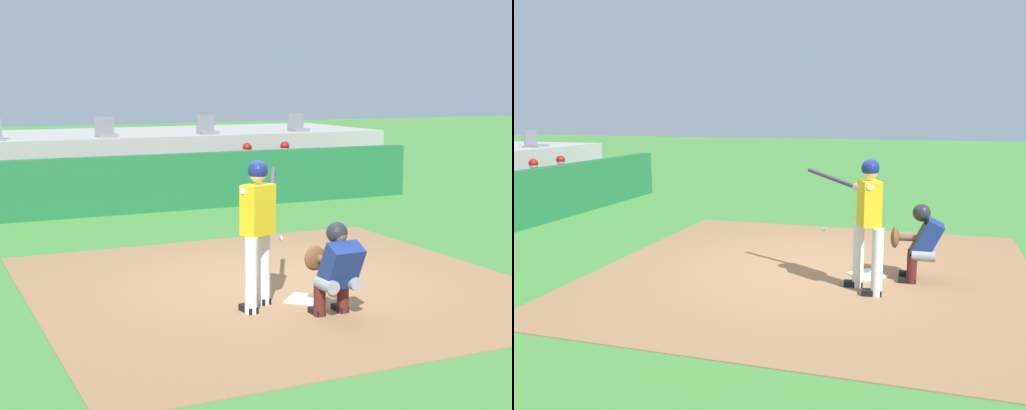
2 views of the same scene
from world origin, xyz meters
TOP-DOWN VIEW (x-y plane):
  - ground_plane at (0.00, 0.00)m, footprint 80.00×80.00m
  - dirt_infield at (0.00, 0.00)m, footprint 6.40×6.40m
  - home_plate at (0.00, -0.80)m, footprint 0.62×0.62m
  - batter_at_plate at (-0.68, -0.85)m, footprint 0.94×1.21m
  - catcher_crouched at (-0.01, -1.53)m, footprint 0.49×1.75m
  - dugout_player_1 at (2.87, 7.34)m, footprint 0.49×0.70m
  - dugout_player_2 at (3.86, 7.34)m, footprint 0.49×0.70m
  - stadium_seat_4 at (5.20, 9.38)m, footprint 0.46×0.46m

SIDE VIEW (x-z plane):
  - ground_plane at x=0.00m, z-range 0.00..0.00m
  - dirt_infield at x=0.00m, z-range 0.00..0.01m
  - home_plate at x=0.00m, z-range 0.01..0.04m
  - catcher_crouched at x=-0.01m, z-range 0.05..1.17m
  - dugout_player_1 at x=2.87m, z-range 0.02..1.32m
  - dugout_player_2 at x=3.86m, z-range 0.02..1.32m
  - batter_at_plate at x=-0.68m, z-range 0.13..1.94m
  - stadium_seat_4 at x=5.20m, z-range 1.29..1.77m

